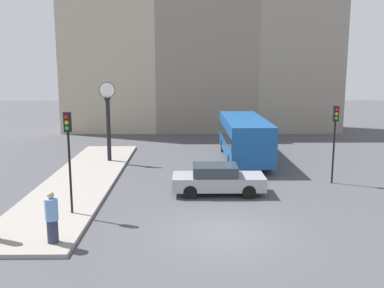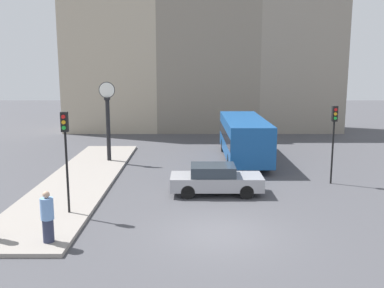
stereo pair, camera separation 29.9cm
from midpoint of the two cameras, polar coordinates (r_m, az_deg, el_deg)
ground_plane at (r=15.46m, az=4.52°, el=-11.81°), size 120.00×120.00×0.00m
sidewalk_corner at (r=22.75m, az=-14.03°, el=-4.61°), size 3.48×18.03×0.15m
building_row at (r=39.39m, az=1.80°, el=13.61°), size 24.63×5.00×16.97m
sedan_car at (r=19.76m, az=3.82°, el=-4.73°), size 4.21×1.70×1.37m
bus_distant at (r=26.96m, az=7.48°, el=1.04°), size 2.46×8.60×2.63m
traffic_light_near at (r=16.98m, az=-15.80°, el=0.33°), size 0.26×0.24×3.97m
traffic_light_far at (r=22.23m, az=19.00°, el=1.94°), size 0.26×0.24×3.91m
street_clock at (r=26.25m, az=-10.59°, el=3.35°), size 0.96×0.32×4.76m
pedestrian_blue_stripe at (r=14.77m, az=-17.93°, el=-9.23°), size 0.42×0.42×1.72m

